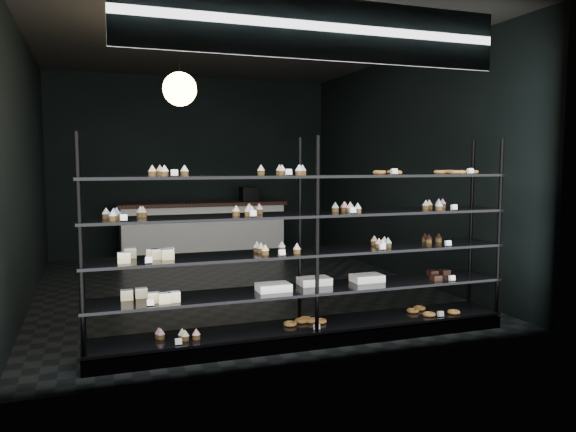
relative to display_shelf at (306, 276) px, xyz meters
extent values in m
cube|color=black|center=(-0.07, 2.45, -0.62)|extent=(5.00, 6.00, 0.01)
cube|color=black|center=(-0.07, 2.45, 2.57)|extent=(5.00, 6.00, 0.01)
cube|color=black|center=(-0.07, 5.45, 0.97)|extent=(5.00, 0.01, 3.20)
cube|color=black|center=(-0.07, -0.55, 0.97)|extent=(5.00, 0.01, 3.20)
cube|color=black|center=(-2.57, 2.45, 0.97)|extent=(0.01, 6.00, 3.20)
cube|color=black|center=(2.43, 2.45, 0.97)|extent=(0.01, 6.00, 3.20)
cube|color=black|center=(0.02, 0.00, -0.57)|extent=(4.00, 0.50, 0.12)
cylinder|color=black|center=(-1.95, -0.22, 0.36)|extent=(0.04, 0.04, 1.85)
cylinder|color=black|center=(-1.95, 0.22, 0.36)|extent=(0.04, 0.04, 1.85)
cylinder|color=black|center=(0.02, -0.22, 0.36)|extent=(0.04, 0.04, 1.85)
cylinder|color=black|center=(0.02, 0.22, 0.36)|extent=(0.04, 0.04, 1.85)
cylinder|color=black|center=(1.99, -0.22, 0.36)|extent=(0.04, 0.04, 1.85)
cylinder|color=black|center=(1.99, 0.22, 0.36)|extent=(0.04, 0.04, 1.85)
cube|color=black|center=(0.02, 0.00, -0.48)|extent=(4.00, 0.50, 0.03)
cube|color=black|center=(0.02, 0.00, -0.13)|extent=(4.00, 0.50, 0.02)
cube|color=black|center=(0.02, 0.00, 0.22)|extent=(4.00, 0.50, 0.02)
cube|color=black|center=(0.02, 0.00, 0.57)|extent=(4.00, 0.50, 0.02)
cube|color=black|center=(0.02, 0.00, 0.92)|extent=(4.00, 0.50, 0.02)
cube|color=white|center=(-1.26, -0.18, 0.96)|extent=(0.06, 0.04, 0.06)
cube|color=white|center=(-0.25, -0.18, 0.96)|extent=(0.05, 0.04, 0.06)
cube|color=white|center=(0.82, -0.18, 0.96)|extent=(0.05, 0.04, 0.06)
cube|color=white|center=(1.63, -0.18, 0.96)|extent=(0.06, 0.04, 0.06)
cube|color=white|center=(-1.57, -0.18, 0.61)|extent=(0.06, 0.04, 0.06)
cube|color=white|center=(-0.55, -0.18, 0.61)|extent=(0.05, 0.04, 0.06)
cube|color=white|center=(0.43, -0.18, 0.61)|extent=(0.05, 0.04, 0.06)
cube|color=white|center=(1.43, -0.18, 0.61)|extent=(0.06, 0.04, 0.06)
cube|color=white|center=(-1.42, -0.18, 0.26)|extent=(0.06, 0.04, 0.06)
cube|color=white|center=(-0.31, -0.18, 0.26)|extent=(0.06, 0.04, 0.06)
cube|color=white|center=(0.71, -0.18, 0.26)|extent=(0.05, 0.04, 0.06)
cube|color=white|center=(1.45, -0.18, 0.26)|extent=(0.06, 0.04, 0.06)
cube|color=white|center=(-1.41, -0.18, -0.09)|extent=(0.06, 0.04, 0.06)
cube|color=white|center=(1.48, -0.18, -0.09)|extent=(0.06, 0.04, 0.06)
cube|color=white|center=(-1.17, -0.18, -0.44)|extent=(0.06, 0.04, 0.06)
cube|color=white|center=(0.08, -0.18, -0.44)|extent=(0.05, 0.04, 0.06)
cube|color=white|center=(1.39, -0.18, -0.44)|extent=(0.06, 0.04, 0.06)
cube|color=#0E0B3B|center=(-0.07, -0.47, 2.12)|extent=(3.20, 0.04, 0.45)
cube|color=white|center=(-0.07, -0.49, 2.12)|extent=(3.30, 0.02, 0.50)
cylinder|color=black|center=(-0.93, 1.31, 2.27)|extent=(0.01, 0.01, 0.55)
sphere|color=#FFB459|center=(-0.93, 1.31, 1.82)|extent=(0.36, 0.36, 0.36)
cube|color=silver|center=(-0.01, 4.95, -0.17)|extent=(2.79, 0.60, 0.92)
cube|color=black|center=(-0.01, 4.95, 0.32)|extent=(2.91, 0.65, 0.06)
cube|color=black|center=(0.83, 4.95, 0.48)|extent=(0.30, 0.30, 0.25)
camera|label=1|loc=(-1.86, -4.77, 1.05)|focal=35.00mm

